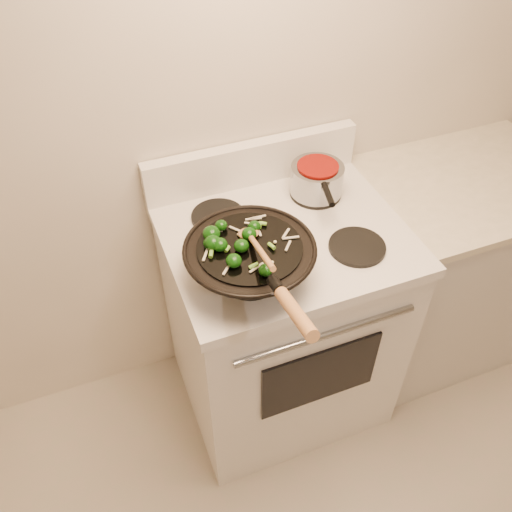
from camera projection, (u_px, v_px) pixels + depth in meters
name	position (u px, v px, depth m)	size (l,w,h in m)	color
stove	(281.00, 320.00, 2.07)	(0.78, 0.67, 1.08)	white
counter_unit	(445.00, 266.00, 2.30)	(0.79, 0.62, 0.91)	silver
wok	(250.00, 261.00, 1.55)	(0.38, 0.63, 0.26)	black
stirfry	(230.00, 242.00, 1.51)	(0.29, 0.25, 0.04)	#0B3408
wooden_spoon	(255.00, 243.00, 1.48)	(0.07, 0.28, 0.12)	#AC7544
saucepan	(317.00, 179.00, 1.86)	(0.18, 0.29, 0.11)	gray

